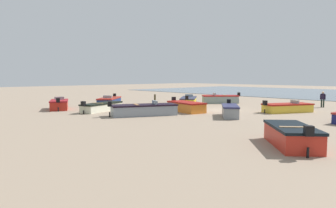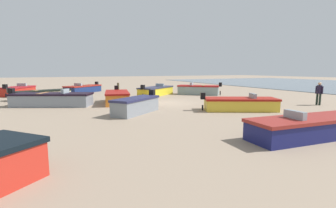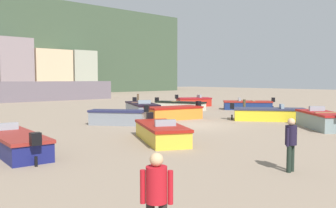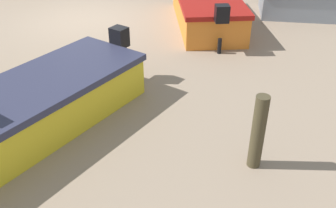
{
  "view_description": "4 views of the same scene",
  "coord_description": "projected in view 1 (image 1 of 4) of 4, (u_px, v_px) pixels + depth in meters",
  "views": [
    {
      "loc": [
        -16.89,
        22.51,
        3.13
      ],
      "look_at": [
        -0.56,
        7.25,
        1.06
      ],
      "focal_mm": 32.01,
      "sensor_mm": 36.0,
      "label": 1
    },
    {
      "loc": [
        -16.44,
        7.31,
        2.45
      ],
      "look_at": [
        -3.6,
        1.38,
        0.46
      ],
      "focal_mm": 25.72,
      "sensor_mm": 36.0,
      "label": 2
    },
    {
      "loc": [
        -15.3,
        -14.92,
        2.78
      ],
      "look_at": [
        5.22,
        8.35,
        0.61
      ],
      "focal_mm": 38.18,
      "sensor_mm": 36.0,
      "label": 3
    },
    {
      "loc": [
        11.25,
        -0.68,
        3.88
      ],
      "look_at": [
        5.95,
        0.83,
        0.45
      ],
      "focal_mm": 40.77,
      "sensor_mm": 36.0,
      "label": 4
    }
  ],
  "objects": [
    {
      "name": "boat_grey_0",
      "position": [
        220.0,
        99.0,
        34.88
      ],
      "size": [
        3.85,
        4.11,
        1.26
      ],
      "rotation": [
        0.0,
        0.0,
        5.57
      ],
      "color": "gray",
      "rests_on": "ground"
    },
    {
      "name": "boat_grey_4",
      "position": [
        230.0,
        111.0,
        23.19
      ],
      "size": [
        3.06,
        3.38,
        1.23
      ],
      "rotation": [
        0.0,
        0.0,
        0.68
      ],
      "color": "gray",
      "rests_on": "ground"
    },
    {
      "name": "boat_yellow_2",
      "position": [
        189.0,
        101.0,
        32.91
      ],
      "size": [
        4.16,
        4.61,
        1.16
      ],
      "rotation": [
        0.0,
        0.0,
        3.82
      ],
      "color": "yellow",
      "rests_on": "ground"
    },
    {
      "name": "boat_orange_9",
      "position": [
        186.0,
        107.0,
        26.54
      ],
      "size": [
        4.26,
        2.42,
        1.2
      ],
      "rotation": [
        0.0,
        0.0,
        1.37
      ],
      "color": "orange",
      "rests_on": "ground"
    },
    {
      "name": "beach_walker_foreground",
      "position": [
        323.0,
        98.0,
        30.15
      ],
      "size": [
        0.54,
        0.37,
        1.62
      ],
      "rotation": [
        0.0,
        0.0,
        3.22
      ],
      "color": "black",
      "rests_on": "ground"
    },
    {
      "name": "boat_yellow_7",
      "position": [
        287.0,
        108.0,
        26.08
      ],
      "size": [
        3.33,
        4.6,
        1.09
      ],
      "rotation": [
        0.0,
        0.0,
        2.69
      ],
      "color": "gold",
      "rests_on": "ground"
    },
    {
      "name": "boat_cream_1",
      "position": [
        102.0,
        107.0,
        27.01
      ],
      "size": [
        2.9,
        4.84,
        1.07
      ],
      "rotation": [
        0.0,
        0.0,
        3.51
      ],
      "color": "beige",
      "rests_on": "ground"
    },
    {
      "name": "ground_plane",
      "position": [
        221.0,
        110.0,
        27.87
      ],
      "size": [
        160.0,
        160.0,
        0.0
      ],
      "primitive_type": "plane",
      "color": "gray"
    },
    {
      "name": "boat_grey_6",
      "position": [
        144.0,
        110.0,
        23.94
      ],
      "size": [
        3.69,
        5.46,
        1.21
      ],
      "rotation": [
        0.0,
        0.0,
        2.72
      ],
      "color": "gray",
      "rests_on": "ground"
    },
    {
      "name": "boat_navy_5",
      "position": [
        110.0,
        101.0,
        33.16
      ],
      "size": [
        4.16,
        4.32,
        1.11
      ],
      "rotation": [
        0.0,
        0.0,
        0.74
      ],
      "color": "navy",
      "rests_on": "ground"
    },
    {
      "name": "boat_red_10",
      "position": [
        59.0,
        105.0,
        28.41
      ],
      "size": [
        3.77,
        2.91,
        1.21
      ],
      "rotation": [
        0.0,
        0.0,
        4.26
      ],
      "color": "#B42419",
      "rests_on": "ground"
    },
    {
      "name": "mooring_post_near_water",
      "position": [
        155.0,
        100.0,
        31.91
      ],
      "size": [
        0.2,
        0.2,
        1.22
      ],
      "primitive_type": "cylinder",
      "color": "#453C27",
      "rests_on": "ground"
    },
    {
      "name": "boat_red_8",
      "position": [
        291.0,
        136.0,
        13.39
      ],
      "size": [
        3.68,
        3.82,
        1.25
      ],
      "rotation": [
        0.0,
        0.0,
        3.88
      ],
      "color": "red",
      "rests_on": "ground"
    }
  ]
}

